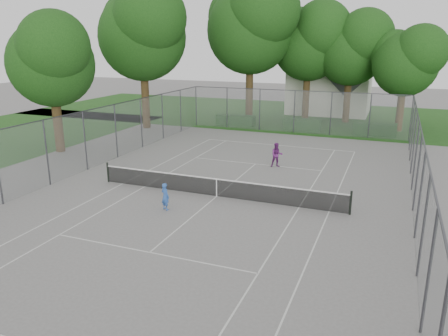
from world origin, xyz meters
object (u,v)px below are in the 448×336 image
(girl_player, at_px, (165,196))
(woman_player, at_px, (277,155))
(tennis_net, at_px, (217,187))
(house, at_px, (331,74))

(girl_player, xyz_separation_m, woman_player, (2.89, 8.70, 0.12))
(girl_player, bearing_deg, woman_player, -84.94)
(tennis_net, bearing_deg, woman_player, 77.54)
(girl_player, distance_m, woman_player, 9.16)
(tennis_net, distance_m, girl_player, 2.88)
(house, relative_size, girl_player, 8.01)
(tennis_net, xyz_separation_m, woman_player, (1.38, 6.25, 0.24))
(tennis_net, relative_size, woman_player, 8.58)
(house, bearing_deg, woman_player, -89.36)
(girl_player, bearing_deg, tennis_net, -98.18)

